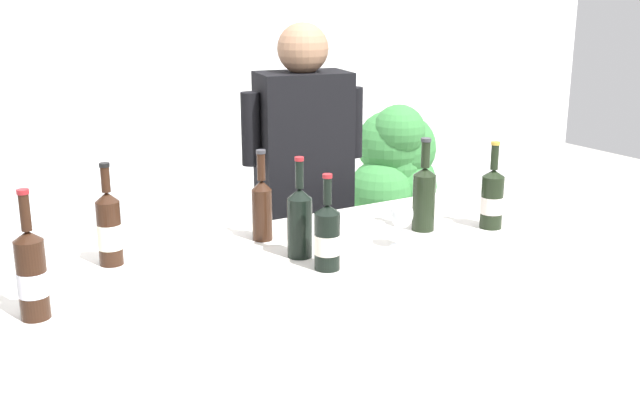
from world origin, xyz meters
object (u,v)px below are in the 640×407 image
(wine_bottle_3, at_px, (300,220))
(wine_bottle_4, at_px, (262,207))
(wine_bottle_6, at_px, (327,237))
(wine_bottle_1, at_px, (424,196))
(wine_bottle_2, at_px, (32,274))
(person_server, at_px, (304,223))
(wine_bottle_0, at_px, (492,198))
(wine_glass, at_px, (402,216))
(wine_bottle_5, at_px, (109,228))
(potted_shrub, at_px, (395,173))

(wine_bottle_3, bearing_deg, wine_bottle_4, 97.49)
(wine_bottle_3, xyz_separation_m, wine_bottle_6, (0.02, -0.14, -0.02))
(wine_bottle_1, distance_m, wine_bottle_2, 1.38)
(wine_bottle_6, xyz_separation_m, person_server, (0.41, 0.88, -0.26))
(wine_bottle_0, relative_size, wine_bottle_4, 1.00)
(wine_bottle_2, xyz_separation_m, wine_glass, (1.19, -0.03, -0.01))
(wine_bottle_5, bearing_deg, potted_shrub, 32.22)
(wine_bottle_4, relative_size, wine_bottle_6, 1.05)
(wine_bottle_4, height_order, wine_bottle_5, wine_bottle_5)
(wine_bottle_2, xyz_separation_m, person_server, (1.27, 0.80, -0.28))
(wine_glass, distance_m, person_server, 0.88)
(wine_bottle_0, relative_size, wine_bottle_6, 1.05)
(wine_bottle_3, height_order, potted_shrub, wine_bottle_3)
(wine_bottle_4, height_order, potted_shrub, wine_bottle_4)
(wine_bottle_3, distance_m, wine_bottle_4, 0.22)
(wine_bottle_6, height_order, potted_shrub, wine_bottle_6)
(wine_bottle_0, relative_size, wine_bottle_2, 0.90)
(wine_bottle_0, relative_size, person_server, 0.19)
(wine_bottle_1, xyz_separation_m, wine_bottle_5, (-1.08, 0.22, -0.01))
(wine_bottle_5, distance_m, person_server, 1.13)
(person_server, height_order, potted_shrub, person_server)
(wine_bottle_6, height_order, wine_glass, wine_bottle_6)
(wine_bottle_0, height_order, wine_bottle_5, wine_bottle_5)
(wine_bottle_1, bearing_deg, wine_bottle_0, -24.38)
(wine_bottle_2, relative_size, wine_bottle_6, 1.16)
(person_server, bearing_deg, potted_shrub, 36.67)
(wine_bottle_0, relative_size, wine_bottle_3, 0.96)
(wine_bottle_3, relative_size, wine_glass, 2.01)
(wine_bottle_4, bearing_deg, wine_bottle_1, -19.29)
(wine_bottle_0, height_order, wine_bottle_3, wine_bottle_3)
(wine_bottle_2, relative_size, wine_bottle_4, 1.11)
(wine_glass, bearing_deg, wine_bottle_4, 139.75)
(wine_bottle_2, relative_size, wine_glass, 2.14)
(wine_glass, bearing_deg, wine_bottle_6, -171.29)
(wine_bottle_1, bearing_deg, wine_glass, -147.26)
(wine_bottle_1, height_order, wine_bottle_2, wine_bottle_2)
(wine_bottle_5, bearing_deg, wine_bottle_3, -23.46)
(wine_bottle_0, bearing_deg, wine_glass, -178.06)
(wine_bottle_6, relative_size, potted_shrub, 0.26)
(wine_bottle_6, bearing_deg, wine_glass, 8.71)
(person_server, relative_size, potted_shrub, 1.43)
(wine_glass, bearing_deg, wine_bottle_1, 32.74)
(wine_bottle_4, distance_m, potted_shrub, 2.04)
(potted_shrub, bearing_deg, wine_bottle_6, -131.34)
(wine_bottle_3, bearing_deg, wine_glass, -15.44)
(wine_bottle_2, relative_size, wine_bottle_3, 1.06)
(wine_bottle_0, xyz_separation_m, wine_bottle_5, (-1.31, 0.32, 0.01))
(wine_bottle_5, height_order, wine_bottle_6, wine_bottle_5)
(wine_bottle_3, xyz_separation_m, wine_bottle_4, (-0.03, 0.22, -0.00))
(person_server, xyz_separation_m, potted_shrub, (1.07, 0.80, -0.07))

